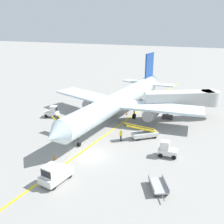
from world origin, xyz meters
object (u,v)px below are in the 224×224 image
safety_cone_nose_left (76,112)px  safety_cone_wingtip_right (127,113)px  baggage_tug_by_cargo_door (167,150)px  ground_crew_marshaller (121,135)px  safety_cone_wingtip_left (54,158)px  safety_cone_nose_right (107,114)px  baggage_cart_loaded (158,186)px  pushback_tug (55,174)px  belt_loader_aft_hold (66,132)px  baggage_tug_near_wing (52,112)px  airliner (119,101)px  jet_bridge (186,99)px  belt_loader_forward_hold (144,133)px

safety_cone_nose_left → safety_cone_wingtip_right: bearing=15.9°
baggage_tug_by_cargo_door → safety_cone_nose_left: size_ratio=5.51×
ground_crew_marshaller → safety_cone_wingtip_left: (-6.23, -7.88, -0.69)m
safety_cone_nose_right → baggage_cart_loaded: bearing=-55.4°
safety_cone_nose_left → safety_cone_wingtip_right: size_ratio=1.00×
pushback_tug → safety_cone_nose_right: 21.75m
safety_cone_nose_right → belt_loader_aft_hold: bearing=-102.0°
baggage_tug_near_wing → safety_cone_nose_right: size_ratio=5.78×
baggage_tug_by_cargo_door → airliner: bearing=133.5°
jet_bridge → baggage_cart_loaded: (-0.49, -22.53, -3.07)m
airliner → baggage_tug_near_wing: (-11.67, -3.12, -2.49)m
baggage_tug_by_cargo_door → safety_cone_nose_right: baggage_tug_by_cargo_door is taller
baggage_cart_loaded → safety_cone_wingtip_right: baggage_cart_loaded is taller
pushback_tug → baggage_cart_loaded: bearing=13.2°
baggage_cart_loaded → safety_cone_nose_right: 23.18m
airliner → belt_loader_forward_hold: airliner is taller
baggage_cart_loaded → safety_cone_nose_right: baggage_cart_loaded is taller
airliner → safety_cone_wingtip_left: airliner is taller
baggage_tug_near_wing → ground_crew_marshaller: bearing=-19.4°
airliner → safety_cone_wingtip_left: 16.79m
belt_loader_forward_hold → baggage_tug_by_cargo_door: bearing=-47.4°
baggage_tug_near_wing → safety_cone_nose_right: baggage_tug_near_wing is taller
baggage_tug_near_wing → safety_cone_wingtip_left: (8.46, -13.04, -0.71)m
pushback_tug → safety_cone_nose_left: 22.01m
pushback_tug → baggage_tug_by_cargo_door: 14.38m
pushback_tug → belt_loader_aft_hold: 11.77m
safety_cone_nose_left → safety_cone_wingtip_right: 9.51m
pushback_tug → baggage_tug_near_wing: (-11.18, 17.27, -0.07)m
jet_bridge → safety_cone_wingtip_left: size_ratio=28.88×
airliner → ground_crew_marshaller: airliner is taller
safety_cone_nose_right → safety_cone_wingtip_right: (3.49, 1.48, 0.00)m
pushback_tug → safety_cone_wingtip_right: (1.08, 23.08, -0.77)m
baggage_tug_near_wing → baggage_tug_by_cargo_door: (21.62, -7.38, 0.00)m
belt_loader_aft_hold → belt_loader_forward_hold: bearing=17.5°
airliner → baggage_tug_by_cargo_door: 14.68m
baggage_tug_near_wing → belt_loader_aft_hold: 9.16m
pushback_tug → ground_crew_marshaller: (3.51, 12.10, -0.08)m
belt_loader_forward_hold → airliner: bearing=134.0°
baggage_tug_by_cargo_door → belt_loader_aft_hold: 15.18m
baggage_cart_loaded → ground_crew_marshaller: ground_crew_marshaller is taller
baggage_tug_near_wing → safety_cone_wingtip_left: baggage_tug_near_wing is taller
baggage_tug_by_cargo_door → baggage_cart_loaded: (0.31, -7.36, -0.46)m
baggage_cart_loaded → safety_cone_wingtip_right: size_ratio=8.52×
baggage_cart_loaded → ground_crew_marshaller: 12.02m
jet_bridge → baggage_tug_by_cargo_door: (-0.80, -15.17, -2.62)m
airliner → safety_cone_wingtip_left: size_ratio=80.13×
pushback_tug → safety_cone_nose_right: size_ratio=8.90×
baggage_cart_loaded → baggage_tug_by_cargo_door: bearing=92.4°
safety_cone_nose_right → baggage_tug_near_wing: bearing=-153.7°
belt_loader_aft_hold → safety_cone_nose_left: 10.27m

